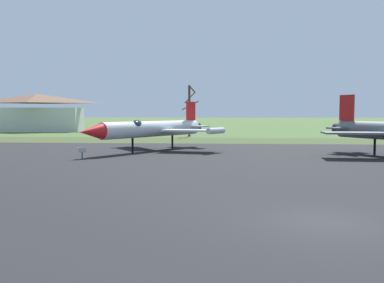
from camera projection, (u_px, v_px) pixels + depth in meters
name	position (u px, v px, depth m)	size (l,w,h in m)	color
ground_plane	(323.00, 223.00, 14.50)	(600.00, 600.00, 0.00)	#425B2D
asphalt_apron	(276.00, 170.00, 27.83)	(107.91, 44.68, 0.05)	black
grass_verge_strip	(250.00, 141.00, 56.03)	(167.91, 12.00, 0.06)	#3C4826
jet_fighter_front_right	(151.00, 129.00, 40.97)	(12.30, 14.61, 4.93)	silver
info_placard_front_right	(82.00, 152.00, 34.15)	(0.66, 0.34, 0.96)	black
bare_tree_far_left	(190.00, 109.00, 66.47)	(2.72, 2.48, 8.00)	#42382D
visitor_building	(37.00, 113.00, 84.84)	(18.73, 11.63, 7.49)	beige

